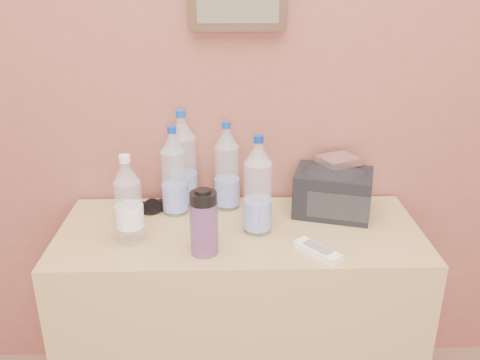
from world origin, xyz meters
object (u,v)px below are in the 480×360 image
object	(u,v)px
sunglasses	(140,209)
foil_packet	(338,160)
pet_large_c	(227,171)
ac_remote	(318,251)
pet_large_a	(174,176)
pet_large_d	(258,190)
nalgene_bottle	(204,222)
pet_small	(129,205)
pet_large_b	(183,164)
dresser	(240,321)
toiletry_bag	(333,190)

from	to	relation	value
sunglasses	foil_packet	bearing A→B (deg)	-18.19
pet_large_c	ac_remote	bearing A→B (deg)	-51.18
pet_large_a	pet_large_d	bearing A→B (deg)	-27.31
nalgene_bottle	pet_small	bearing A→B (deg)	161.94
pet_large_b	ac_remote	size ratio (longest dim) A/B	2.25
dresser	pet_large_d	size ratio (longest dim) A/B	3.66
sunglasses	ac_remote	size ratio (longest dim) A/B	1.05
pet_large_a	nalgene_bottle	xyz separation A→B (m)	(0.11, -0.26, -0.03)
pet_large_b	pet_small	size ratio (longest dim) A/B	1.23
dresser	pet_large_d	world-z (taller)	pet_large_d
sunglasses	foil_packet	xyz separation A→B (m)	(0.65, 0.02, 0.16)
pet_large_a	ac_remote	xyz separation A→B (m)	(0.43, -0.28, -0.12)
pet_large_b	nalgene_bottle	size ratio (longest dim) A/B	1.70
pet_small	foil_packet	xyz separation A→B (m)	(0.65, 0.20, 0.06)
pet_large_c	pet_small	bearing A→B (deg)	-141.09
pet_large_c	pet_large_b	bearing A→B (deg)	171.49
sunglasses	ac_remote	world-z (taller)	sunglasses
pet_large_a	pet_large_b	world-z (taller)	pet_large_b
pet_large_c	sunglasses	bearing A→B (deg)	-169.95
pet_large_b	sunglasses	xyz separation A→B (m)	(-0.14, -0.07, -0.13)
pet_large_c	pet_large_a	bearing A→B (deg)	-166.87
pet_large_d	foil_packet	bearing A→B (deg)	28.13
pet_large_c	foil_packet	size ratio (longest dim) A/B	2.60
dresser	pet_small	distance (m)	0.58
pet_large_d	pet_small	distance (m)	0.38
pet_large_b	ac_remote	distance (m)	0.54
sunglasses	pet_large_b	bearing A→B (deg)	7.47
nalgene_bottle	pet_large_b	bearing A→B (deg)	104.10
nalgene_bottle	sunglasses	distance (m)	0.34
pet_large_a	pet_large_c	bearing A→B (deg)	13.13
toiletry_bag	pet_large_c	bearing A→B (deg)	-172.60
dresser	foil_packet	xyz separation A→B (m)	(0.32, 0.13, 0.53)
pet_large_b	pet_large_d	world-z (taller)	pet_large_b
ac_remote	toiletry_bag	size ratio (longest dim) A/B	0.61
pet_large_b	foil_packet	distance (m)	0.51
dresser	foil_packet	size ratio (longest dim) A/B	9.80
ac_remote	pet_large_d	bearing A→B (deg)	-170.46
pet_large_c	sunglasses	xyz separation A→B (m)	(-0.29, -0.05, -0.11)
pet_large_c	sunglasses	size ratio (longest dim) A/B	1.93
pet_large_a	pet_large_d	size ratio (longest dim) A/B	0.96
nalgene_bottle	pet_large_a	bearing A→B (deg)	112.07
ac_remote	nalgene_bottle	bearing A→B (deg)	-132.47
pet_large_d	nalgene_bottle	bearing A→B (deg)	-141.40
nalgene_bottle	ac_remote	xyz separation A→B (m)	(0.32, -0.02, -0.09)
pet_large_d	pet_large_a	bearing A→B (deg)	152.69
pet_large_c	nalgene_bottle	xyz separation A→B (m)	(-0.06, -0.30, -0.04)
ac_remote	pet_large_c	bearing A→B (deg)	179.44
pet_large_a	pet_small	size ratio (longest dim) A/B	1.09
pet_small	foil_packet	world-z (taller)	pet_small
pet_large_a	ac_remote	bearing A→B (deg)	-33.13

